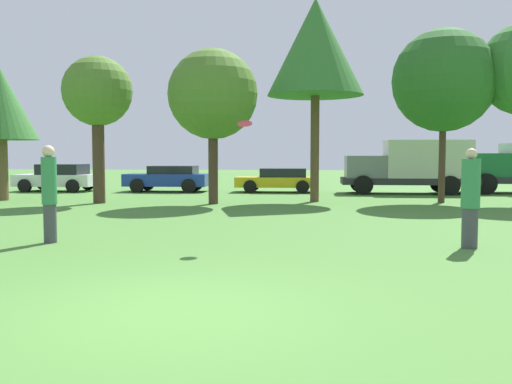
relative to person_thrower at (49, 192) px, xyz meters
The scene contains 12 objects.
ground_plane 5.91m from the person_thrower, 51.85° to the right, with size 120.00×120.00×0.00m, color #477A33.
person_thrower is the anchor object (origin of this frame).
person_catcher 8.20m from the person_thrower, ahead, with size 0.35×0.35×1.89m.
frisbee 4.15m from the person_thrower, ahead, with size 0.30×0.29×0.13m.
tree_1 9.79m from the person_thrower, 105.82° to the left, with size 2.52×2.52×5.34m.
tree_2 9.69m from the person_thrower, 79.55° to the left, with size 3.21×3.21×5.54m.
tree_3 12.64m from the person_thrower, 63.00° to the left, with size 3.61×3.61×7.59m.
tree_4 14.93m from the person_thrower, 46.42° to the left, with size 3.76×3.76×6.38m.
parked_car_white 16.86m from the person_thrower, 114.87° to the left, with size 3.82×2.09×1.32m.
parked_car_blue 15.64m from the person_thrower, 96.14° to the left, with size 3.99×2.00×1.25m.
parked_car_yellow 16.13m from the person_thrower, 76.91° to the left, with size 3.93×1.89×1.14m.
delivery_truck_grey 18.16m from the person_thrower, 57.48° to the left, with size 6.03×2.20×2.44m.
Camera 1 is at (1.64, -5.96, 1.75)m, focal length 38.79 mm.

